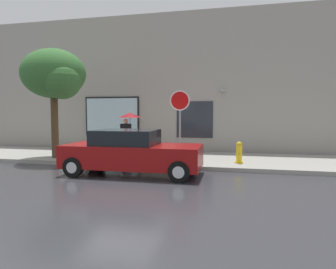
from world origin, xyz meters
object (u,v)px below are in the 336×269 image
(parked_car, at_px, (131,153))
(street_tree, at_px, (55,76))
(fire_hydrant, at_px, (239,153))
(pedestrian_with_umbrella, at_px, (129,120))
(stop_sign, at_px, (180,112))

(parked_car, relative_size, street_tree, 1.00)
(parked_car, height_order, fire_hydrant, parked_car)
(fire_hydrant, xyz_separation_m, pedestrian_with_umbrella, (-4.90, 1.55, 1.14))
(parked_car, xyz_separation_m, street_tree, (-3.88, 1.75, 2.82))
(fire_hydrant, relative_size, stop_sign, 0.30)
(pedestrian_with_umbrella, relative_size, street_tree, 0.42)
(street_tree, bearing_deg, parked_car, -24.24)
(parked_car, xyz_separation_m, pedestrian_with_umbrella, (-1.40, 3.63, 0.96))
(pedestrian_with_umbrella, height_order, stop_sign, stop_sign)
(stop_sign, bearing_deg, parked_car, -126.91)
(fire_hydrant, xyz_separation_m, street_tree, (-7.38, -0.33, 3.00))
(parked_car, height_order, street_tree, street_tree)
(parked_car, relative_size, pedestrian_with_umbrella, 2.37)
(pedestrian_with_umbrella, distance_m, stop_sign, 3.32)
(stop_sign, bearing_deg, pedestrian_with_umbrella, 145.13)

